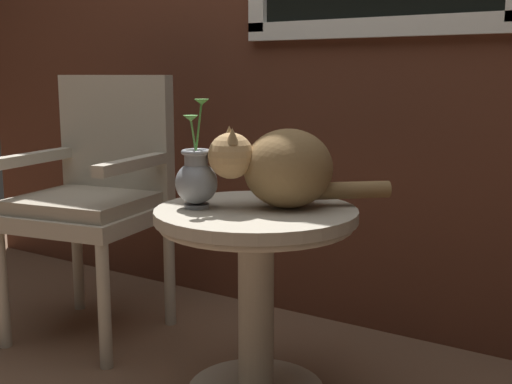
% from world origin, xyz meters
% --- Properties ---
extents(wicker_side_table, '(0.60, 0.60, 0.60)m').
position_xyz_m(wicker_side_table, '(0.16, 0.09, 0.42)').
color(wicker_side_table, '#B2A893').
rests_on(wicker_side_table, ground_plane).
extents(wicker_chair, '(0.56, 0.55, 0.98)m').
position_xyz_m(wicker_chair, '(-0.65, 0.23, 0.56)').
color(wicker_chair, '#B2A893').
rests_on(wicker_chair, ground_plane).
extents(cat, '(0.44, 0.41, 0.24)m').
position_xyz_m(cat, '(0.22, 0.14, 0.72)').
color(cat, olive).
rests_on(cat, wicker_side_table).
extents(pewter_vase_with_ivy, '(0.13, 0.13, 0.32)m').
position_xyz_m(pewter_vase_with_ivy, '(0.01, 0.01, 0.69)').
color(pewter_vase_with_ivy, gray).
rests_on(pewter_vase_with_ivy, wicker_side_table).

